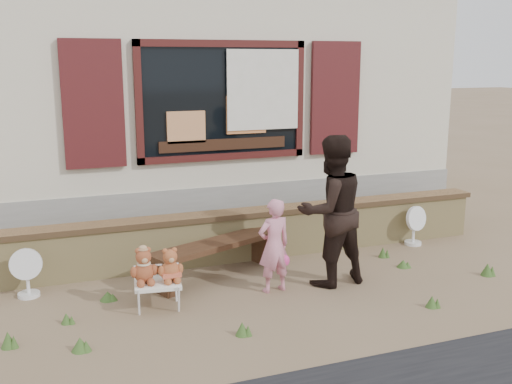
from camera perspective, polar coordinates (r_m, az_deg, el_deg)
name	(u,v)px	position (r m, az deg, el deg)	size (l,w,h in m)	color
ground	(274,283)	(7.29, 1.68, -8.67)	(80.00, 80.00, 0.00)	brown
shopfront	(181,95)	(11.10, -7.18, 9.16)	(8.04, 5.13, 4.00)	#B6AE93
brick_wall	(246,234)	(8.06, -1.00, -4.00)	(7.10, 0.36, 0.67)	#D2B771
bench	(216,251)	(7.38, -3.83, -5.66)	(1.79, 1.02, 0.46)	#352012
folding_chair	(158,284)	(6.59, -9.35, -8.64)	(0.55, 0.50, 0.30)	white
teddy_bear_left	(144,265)	(6.51, -10.66, -6.83)	(0.29, 0.25, 0.40)	brown
teddy_bear_right	(170,264)	(6.52, -8.18, -6.80)	(0.27, 0.24, 0.38)	brown
child	(274,246)	(6.88, 1.72, -5.12)	(0.40, 0.26, 1.10)	pink
adult	(331,211)	(7.08, 7.16, -1.79)	(0.87, 0.68, 1.79)	black
fan_left	(27,272)	(7.27, -20.98, -7.15)	(0.36, 0.24, 0.58)	silver
fan_right	(414,225)	(8.95, 14.81, -3.08)	(0.37, 0.24, 0.58)	white
grass_tufts	(267,298)	(6.69, 1.02, -10.05)	(5.68, 1.76, 0.16)	#395923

